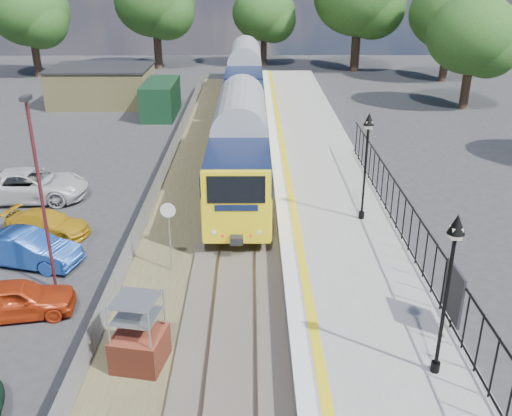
{
  "coord_description": "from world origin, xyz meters",
  "views": [
    {
      "loc": [
        0.62,
        -16.28,
        10.94
      ],
      "look_at": [
        0.77,
        4.59,
        2.0
      ],
      "focal_mm": 40.0,
      "sensor_mm": 36.0,
      "label": 1
    }
  ],
  "objects_px": {
    "brick_plinth": "(138,333)",
    "car_red": "(16,299)",
    "carpark_lamp": "(40,186)",
    "car_yellow": "(48,223)",
    "victorian_lamp_north": "(367,142)",
    "car_white": "(29,185)",
    "victorian_lamp_south": "(452,259)",
    "car_blue": "(27,249)",
    "train": "(243,95)",
    "speed_sign": "(169,225)"
  },
  "relations": [
    {
      "from": "victorian_lamp_south",
      "to": "carpark_lamp",
      "type": "relative_size",
      "value": 0.65
    },
    {
      "from": "car_blue",
      "to": "brick_plinth",
      "type": "bearing_deg",
      "value": -123.66
    },
    {
      "from": "car_red",
      "to": "carpark_lamp",
      "type": "bearing_deg",
      "value": -33.08
    },
    {
      "from": "victorian_lamp_north",
      "to": "speed_sign",
      "type": "bearing_deg",
      "value": -159.14
    },
    {
      "from": "victorian_lamp_south",
      "to": "car_white",
      "type": "bearing_deg",
      "value": 138.07
    },
    {
      "from": "car_blue",
      "to": "victorian_lamp_north",
      "type": "bearing_deg",
      "value": -65.47
    },
    {
      "from": "brick_plinth",
      "to": "car_white",
      "type": "height_order",
      "value": "brick_plinth"
    },
    {
      "from": "car_red",
      "to": "car_white",
      "type": "bearing_deg",
      "value": 6.93
    },
    {
      "from": "victorian_lamp_south",
      "to": "car_white",
      "type": "distance_m",
      "value": 21.82
    },
    {
      "from": "victorian_lamp_south",
      "to": "victorian_lamp_north",
      "type": "relative_size",
      "value": 1.0
    },
    {
      "from": "brick_plinth",
      "to": "carpark_lamp",
      "type": "bearing_deg",
      "value": 132.07
    },
    {
      "from": "carpark_lamp",
      "to": "car_yellow",
      "type": "relative_size",
      "value": 1.9
    },
    {
      "from": "brick_plinth",
      "to": "carpark_lamp",
      "type": "relative_size",
      "value": 0.32
    },
    {
      "from": "car_blue",
      "to": "car_white",
      "type": "relative_size",
      "value": 0.73
    },
    {
      "from": "train",
      "to": "car_white",
      "type": "xyz_separation_m",
      "value": [
        -10.53,
        -14.05,
        -1.55
      ]
    },
    {
      "from": "victorian_lamp_north",
      "to": "brick_plinth",
      "type": "relative_size",
      "value": 2.0
    },
    {
      "from": "victorian_lamp_north",
      "to": "carpark_lamp",
      "type": "height_order",
      "value": "carpark_lamp"
    },
    {
      "from": "victorian_lamp_north",
      "to": "victorian_lamp_south",
      "type": "bearing_deg",
      "value": -88.85
    },
    {
      "from": "carpark_lamp",
      "to": "car_red",
      "type": "height_order",
      "value": "carpark_lamp"
    },
    {
      "from": "brick_plinth",
      "to": "victorian_lamp_north",
      "type": "bearing_deg",
      "value": 46.88
    },
    {
      "from": "victorian_lamp_north",
      "to": "brick_plinth",
      "type": "xyz_separation_m",
      "value": [
        -7.99,
        -8.53,
        -3.19
      ]
    },
    {
      "from": "brick_plinth",
      "to": "car_red",
      "type": "distance_m",
      "value": 5.3
    },
    {
      "from": "car_blue",
      "to": "carpark_lamp",
      "type": "bearing_deg",
      "value": -124.47
    },
    {
      "from": "train",
      "to": "car_white",
      "type": "height_order",
      "value": "train"
    },
    {
      "from": "carpark_lamp",
      "to": "car_blue",
      "type": "height_order",
      "value": "carpark_lamp"
    },
    {
      "from": "car_yellow",
      "to": "car_white",
      "type": "height_order",
      "value": "car_white"
    },
    {
      "from": "speed_sign",
      "to": "car_red",
      "type": "xyz_separation_m",
      "value": [
        -4.78,
        -2.96,
        -1.32
      ]
    },
    {
      "from": "victorian_lamp_north",
      "to": "brick_plinth",
      "type": "bearing_deg",
      "value": -133.12
    },
    {
      "from": "train",
      "to": "carpark_lamp",
      "type": "relative_size",
      "value": 5.75
    },
    {
      "from": "victorian_lamp_south",
      "to": "car_red",
      "type": "xyz_separation_m",
      "value": [
        -12.78,
        4.07,
        -3.65
      ]
    },
    {
      "from": "brick_plinth",
      "to": "car_white",
      "type": "xyz_separation_m",
      "value": [
        -7.84,
        12.93,
        -0.31
      ]
    },
    {
      "from": "car_blue",
      "to": "car_white",
      "type": "distance_m",
      "value": 7.14
    },
    {
      "from": "victorian_lamp_south",
      "to": "car_red",
      "type": "height_order",
      "value": "victorian_lamp_south"
    },
    {
      "from": "speed_sign",
      "to": "car_yellow",
      "type": "bearing_deg",
      "value": 155.52
    },
    {
      "from": "victorian_lamp_south",
      "to": "car_blue",
      "type": "distance_m",
      "value": 16.09
    },
    {
      "from": "car_blue",
      "to": "car_white",
      "type": "xyz_separation_m",
      "value": [
        -2.33,
        6.75,
        0.1
      ]
    },
    {
      "from": "car_yellow",
      "to": "victorian_lamp_south",
      "type": "bearing_deg",
      "value": -112.14
    },
    {
      "from": "carpark_lamp",
      "to": "car_red",
      "type": "bearing_deg",
      "value": -112.57
    },
    {
      "from": "victorian_lamp_south",
      "to": "brick_plinth",
      "type": "bearing_deg",
      "value": 169.85
    },
    {
      "from": "car_red",
      "to": "car_yellow",
      "type": "height_order",
      "value": "car_red"
    },
    {
      "from": "car_red",
      "to": "car_white",
      "type": "distance_m",
      "value": 10.82
    },
    {
      "from": "speed_sign",
      "to": "car_blue",
      "type": "relative_size",
      "value": 0.69
    },
    {
      "from": "car_red",
      "to": "car_blue",
      "type": "height_order",
      "value": "car_blue"
    },
    {
      "from": "brick_plinth",
      "to": "speed_sign",
      "type": "distance_m",
      "value": 5.63
    },
    {
      "from": "train",
      "to": "speed_sign",
      "type": "bearing_deg",
      "value": -96.66
    },
    {
      "from": "car_yellow",
      "to": "car_blue",
      "type": "bearing_deg",
      "value": -162.71
    },
    {
      "from": "brick_plinth",
      "to": "carpark_lamp",
      "type": "xyz_separation_m",
      "value": [
        -3.88,
        4.3,
        2.94
      ]
    },
    {
      "from": "car_red",
      "to": "car_blue",
      "type": "relative_size",
      "value": 0.91
    },
    {
      "from": "victorian_lamp_south",
      "to": "carpark_lamp",
      "type": "bearing_deg",
      "value": 154.46
    },
    {
      "from": "victorian_lamp_north",
      "to": "speed_sign",
      "type": "height_order",
      "value": "victorian_lamp_north"
    }
  ]
}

